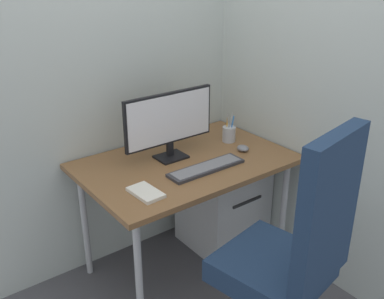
% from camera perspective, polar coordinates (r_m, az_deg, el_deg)
% --- Properties ---
extents(ground_plane, '(8.00, 8.00, 0.00)m').
position_cam_1_polar(ground_plane, '(2.98, -0.72, -14.52)').
color(ground_plane, '#4C4C51').
extents(wall_back, '(2.18, 0.04, 2.80)m').
position_cam_1_polar(wall_back, '(2.74, -6.31, 14.16)').
color(wall_back, '#B7C1BC').
rests_on(wall_back, ground_plane).
extents(wall_side_right, '(0.04, 1.76, 2.80)m').
position_cam_1_polar(wall_side_right, '(2.71, 12.07, 13.71)').
color(wall_side_right, '#B7C1BC').
rests_on(wall_side_right, ground_plane).
extents(desk, '(1.20, 0.79, 0.75)m').
position_cam_1_polar(desk, '(2.62, -0.80, -2.63)').
color(desk, brown).
rests_on(desk, ground_plane).
extents(office_chair, '(0.58, 0.57, 1.24)m').
position_cam_1_polar(office_chair, '(2.08, 12.71, -12.53)').
color(office_chair, black).
rests_on(office_chair, ground_plane).
extents(filing_cabinet, '(0.48, 0.47, 0.59)m').
position_cam_1_polar(filing_cabinet, '(3.06, 3.91, -6.84)').
color(filing_cabinet, silver).
rests_on(filing_cabinet, ground_plane).
extents(monitor, '(0.58, 0.14, 0.39)m').
position_cam_1_polar(monitor, '(2.55, -2.90, 3.68)').
color(monitor, black).
rests_on(monitor, desk).
extents(keyboard, '(0.46, 0.12, 0.02)m').
position_cam_1_polar(keyboard, '(2.48, 1.83, -2.35)').
color(keyboard, '#333338').
rests_on(keyboard, desk).
extents(mouse, '(0.08, 0.10, 0.03)m').
position_cam_1_polar(mouse, '(2.73, 6.50, 0.17)').
color(mouse, slate).
rests_on(mouse, desk).
extents(pen_holder, '(0.08, 0.08, 0.19)m').
position_cam_1_polar(pen_holder, '(2.85, 4.72, 2.01)').
color(pen_holder, '#B2B5BA').
rests_on(pen_holder, desk).
extents(notebook, '(0.12, 0.20, 0.02)m').
position_cam_1_polar(notebook, '(2.24, -5.93, -5.48)').
color(notebook, silver).
rests_on(notebook, desk).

